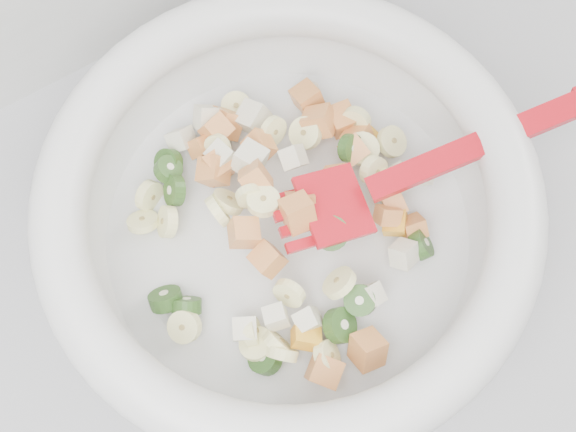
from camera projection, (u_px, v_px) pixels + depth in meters
counter at (294, 370)px, 1.01m from camera, size 2.00×0.60×0.90m
mixing_bowl at (288, 211)px, 0.55m from camera, size 0.43×0.38×0.11m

